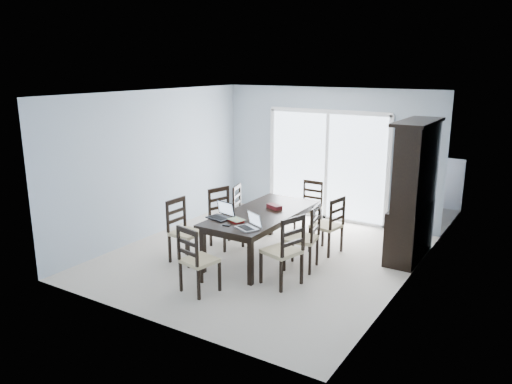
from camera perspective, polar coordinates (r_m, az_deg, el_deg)
floor at (r=8.15m, az=0.67°, el=-7.37°), size 5.00×5.00×0.00m
ceiling at (r=7.58m, az=0.73°, el=11.20°), size 5.00×5.00×0.00m
back_wall at (r=9.95m, az=8.20°, el=4.27°), size 4.50×0.02×2.60m
wall_left at (r=9.11m, az=-11.52°, el=3.20°), size 0.02×5.00×2.60m
wall_right at (r=6.91m, az=16.88°, el=-0.67°), size 0.02×5.00×2.60m
balcony at (r=11.15m, az=10.04°, el=-1.83°), size 4.50×2.00×0.10m
railing at (r=11.92m, az=11.97°, el=2.10°), size 4.50×0.06×1.10m
dining_table at (r=7.93m, az=0.69°, el=-2.84°), size 1.00×2.20×0.75m
china_hutch at (r=8.19m, az=17.57°, el=-0.06°), size 0.50×1.38×2.20m
sliding_door at (r=9.97m, az=8.10°, el=3.05°), size 2.52×0.05×2.18m
chair_left_near at (r=7.90m, az=-8.48°, el=-3.57°), size 0.46×0.44×1.15m
chair_left_mid at (r=8.48m, az=-3.80°, el=-2.17°), size 0.56×0.55×1.15m
chair_left_far at (r=8.95m, az=-1.55°, el=-1.53°), size 0.51×0.50×1.07m
chair_right_near at (r=6.91m, az=3.54°, el=-5.88°), size 0.57×0.56×1.20m
chair_right_mid at (r=7.50m, az=5.97°, el=-4.39°), size 0.52×0.51×1.16m
chair_right_far at (r=8.18m, az=8.61°, el=-3.10°), size 0.49×0.48×1.11m
chair_end_near at (r=6.74m, az=-7.10°, el=-6.94°), size 0.49×0.50×1.10m
chair_end_far at (r=9.34m, az=6.24°, el=-0.96°), size 0.40×0.41×1.07m
laptop_dark at (r=7.58m, az=-4.26°, el=-2.61°), size 0.40×0.31×0.24m
laptop_silver at (r=7.09m, az=-1.08°, el=-3.82°), size 0.40×0.35×0.23m
book_stack at (r=7.43m, az=-2.29°, el=-3.26°), size 0.29×0.24×0.04m
cell_phone at (r=7.26m, az=-3.39°, el=-3.82°), size 0.12×0.06×0.01m
game_box at (r=8.09m, az=2.11°, el=-1.69°), size 0.29×0.22×0.06m
hot_tub at (r=11.14m, az=7.61°, el=0.91°), size 1.79×1.61×0.90m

